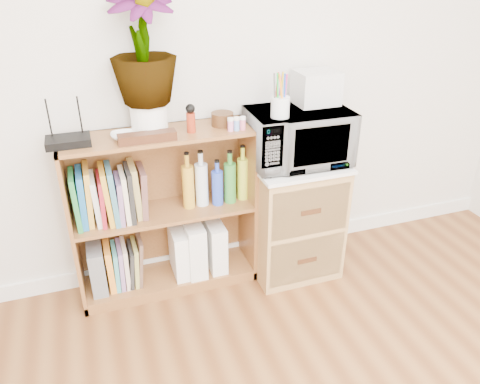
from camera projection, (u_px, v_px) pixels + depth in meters
name	position (u px, v px, depth m)	size (l,w,h in m)	color
skirting_board	(219.00, 252.00, 3.01)	(4.00, 0.02, 0.10)	white
bookshelf	(165.00, 214.00, 2.60)	(1.00, 0.30, 0.95)	brown
wicker_unit	(292.00, 217.00, 2.81)	(0.50, 0.45, 0.70)	#9E7542
microwave	(298.00, 137.00, 2.56)	(0.54, 0.37, 0.30)	silver
pen_cup	(280.00, 107.00, 2.37)	(0.09, 0.09, 0.10)	white
small_appliance	(316.00, 88.00, 2.55)	(0.23, 0.19, 0.18)	silver
router	(68.00, 141.00, 2.23)	(0.21, 0.14, 0.04)	black
white_bowl	(124.00, 136.00, 2.30)	(0.13, 0.13, 0.03)	white
plant_pot	(149.00, 118.00, 2.35)	(0.18, 0.18, 0.16)	white
potted_plant	(142.00, 45.00, 2.19)	(0.31, 0.31, 0.56)	#3E722D
trinket_box	(147.00, 137.00, 2.27)	(0.28, 0.07, 0.05)	#3B1C10
kokeshi_doll	(191.00, 123.00, 2.37)	(0.04, 0.04, 0.10)	#992912
wooden_bowl	(222.00, 119.00, 2.47)	(0.12, 0.12, 0.07)	#3B2110
paint_jars	(237.00, 125.00, 2.40)	(0.11, 0.04, 0.05)	pink
file_box	(97.00, 267.00, 2.61)	(0.08, 0.22, 0.27)	slate
magazine_holder_left	(180.00, 251.00, 2.73)	(0.09, 0.23, 0.29)	white
magazine_holder_mid	(193.00, 246.00, 2.74)	(0.10, 0.26, 0.32)	white
magazine_holder_right	(215.00, 244.00, 2.79)	(0.09, 0.24, 0.30)	white
cookbooks	(110.00, 195.00, 2.44)	(0.38, 0.20, 0.31)	#22813C
liquor_bottles	(220.00, 177.00, 2.61)	(0.45, 0.07, 0.32)	gold
lower_books	(124.00, 264.00, 2.65)	(0.21, 0.19, 0.29)	orange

